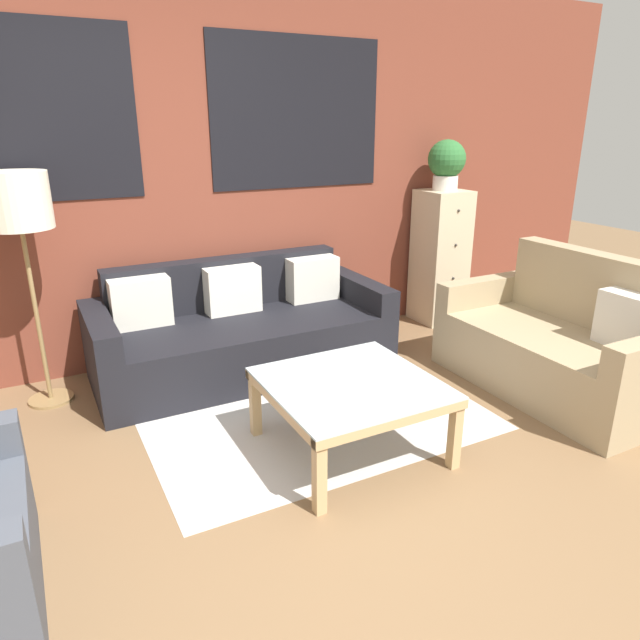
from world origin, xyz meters
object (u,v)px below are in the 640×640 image
Objects in this scene: floor_lamp at (18,209)px; potted_plant at (447,162)px; couch_dark at (241,332)px; coffee_table at (351,392)px; drawer_cabinet at (440,257)px; settee_vintage at (560,346)px.

potted_plant is (3.29, 0.11, 0.16)m from floor_lamp.
couch_dark is 2.40× the size of coffee_table.
potted_plant is (1.84, 1.54, 1.05)m from coffee_table.
coffee_table is 2.62m from potted_plant.
floor_lamp is 3.29m from potted_plant.
settee_vintage is at bearing -97.00° from drawer_cabinet.
settee_vintage is at bearing -36.43° from couch_dark.
floor_lamp is at bearing -178.07° from drawer_cabinet.
potted_plant is at bearing 83.00° from settee_vintage.
coffee_table is 0.75× the size of drawer_cabinet.
settee_vintage is 1.57m from drawer_cabinet.
settee_vintage reaches higher than coffee_table.
potted_plant reaches higher than drawer_cabinet.
couch_dark is at bearing -4.31° from floor_lamp.
potted_plant is (0.19, 1.53, 1.10)m from settee_vintage.
floor_lamp reaches higher than drawer_cabinet.
coffee_table is at bearing -84.11° from couch_dark.
potted_plant reaches higher than coffee_table.
coffee_table is at bearing -139.99° from drawer_cabinet.
drawer_cabinet is at bearing 1.93° from floor_lamp.
couch_dark is 2.29m from potted_plant.
drawer_cabinet is at bearing 40.01° from coffee_table.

